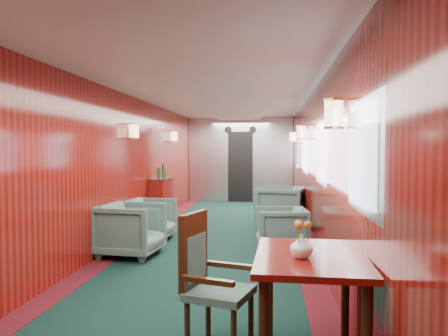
# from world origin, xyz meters

# --- Properties ---
(room) EXTENTS (12.00, 12.10, 2.40)m
(room) POSITION_xyz_m (0.00, 0.00, 1.63)
(room) COLOR black
(room) RESTS_ON ground
(bulkhead) EXTENTS (2.98, 0.17, 2.39)m
(bulkhead) POSITION_xyz_m (0.00, 5.91, 1.18)
(bulkhead) COLOR silver
(bulkhead) RESTS_ON ground
(windows_right) EXTENTS (0.02, 8.60, 0.80)m
(windows_right) POSITION_xyz_m (1.49, 0.25, 1.45)
(windows_right) COLOR silver
(windows_right) RESTS_ON ground
(wall_sconces) EXTENTS (2.97, 7.97, 0.25)m
(wall_sconces) POSITION_xyz_m (0.00, 0.57, 1.79)
(wall_sconces) COLOR #FFECC6
(wall_sconces) RESTS_ON ground
(dining_table) EXTENTS (0.77, 1.07, 0.79)m
(dining_table) POSITION_xyz_m (1.13, -3.58, 0.66)
(dining_table) COLOR maroon
(dining_table) RESTS_ON ground
(side_chair) EXTENTS (0.56, 0.58, 1.02)m
(side_chair) POSITION_xyz_m (0.40, -3.36, 0.55)
(side_chair) COLOR #1C423D
(side_chair) RESTS_ON ground
(credenza) EXTENTS (0.32, 1.03, 1.20)m
(credenza) POSITION_xyz_m (-1.34, 2.09, 0.47)
(credenza) COLOR maroon
(credenza) RESTS_ON ground
(flower_vase) EXTENTS (0.19, 0.19, 0.16)m
(flower_vase) POSITION_xyz_m (1.06, -3.69, 0.86)
(flower_vase) COLOR white
(flower_vase) RESTS_ON dining_table
(armchair_left_near) EXTENTS (0.90, 0.88, 0.75)m
(armchair_left_near) POSITION_xyz_m (-1.08, -0.67, 0.37)
(armchair_left_near) COLOR #1C423D
(armchair_left_near) RESTS_ON ground
(armchair_left_far) EXTENTS (0.81, 0.79, 0.68)m
(armchair_left_far) POSITION_xyz_m (-1.12, 0.41, 0.34)
(armchair_left_far) COLOR #1C423D
(armchair_left_far) RESTS_ON ground
(armchair_right_near) EXTENTS (0.78, 0.76, 0.65)m
(armchair_right_near) POSITION_xyz_m (1.02, -0.20, 0.33)
(armchair_right_near) COLOR #1C423D
(armchair_right_near) RESTS_ON ground
(armchair_right_far) EXTENTS (1.03, 1.01, 0.79)m
(armchair_right_far) POSITION_xyz_m (1.05, 1.86, 0.39)
(armchair_right_far) COLOR #1C423D
(armchair_right_far) RESTS_ON ground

